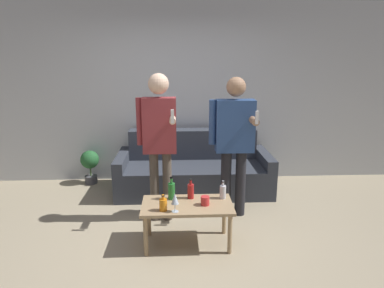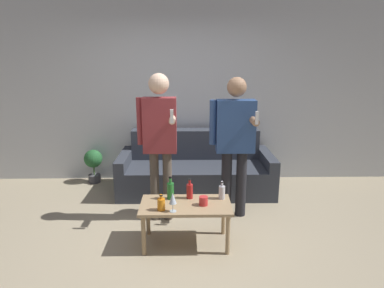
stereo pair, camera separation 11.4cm
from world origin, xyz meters
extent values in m
plane|color=tan|center=(0.00, 0.00, 0.00)|extent=(16.00, 16.00, 0.00)
cube|color=silver|center=(0.00, 2.05, 1.35)|extent=(8.00, 0.06, 2.70)
cube|color=#383D47|center=(0.27, 1.35, 0.20)|extent=(1.90, 0.67, 0.40)
cube|color=#383D47|center=(0.27, 1.81, 0.42)|extent=(1.90, 0.26, 0.84)
cube|color=#383D47|center=(-0.75, 1.48, 0.28)|extent=(0.14, 0.93, 0.56)
cube|color=#383D47|center=(1.29, 1.48, 0.28)|extent=(0.14, 0.93, 0.56)
cube|color=tan|center=(0.12, 0.02, 0.43)|extent=(0.92, 0.50, 0.03)
cylinder|color=tan|center=(-0.29, -0.18, 0.21)|extent=(0.04, 0.04, 0.42)
cylinder|color=tan|center=(0.54, -0.18, 0.21)|extent=(0.04, 0.04, 0.42)
cylinder|color=tan|center=(-0.29, 0.22, 0.21)|extent=(0.04, 0.04, 0.42)
cylinder|color=tan|center=(0.54, 0.22, 0.21)|extent=(0.04, 0.04, 0.42)
cylinder|color=#23752D|center=(-0.04, 0.15, 0.54)|extent=(0.07, 0.07, 0.17)
cylinder|color=#23752D|center=(-0.04, 0.15, 0.66)|extent=(0.03, 0.03, 0.07)
cylinder|color=black|center=(-0.04, 0.15, 0.69)|extent=(0.03, 0.03, 0.01)
cylinder|color=silver|center=(0.50, 0.14, 0.52)|extent=(0.07, 0.07, 0.14)
cylinder|color=silver|center=(0.50, 0.14, 0.62)|extent=(0.03, 0.03, 0.05)
cylinder|color=black|center=(0.50, 0.14, 0.64)|extent=(0.03, 0.03, 0.01)
cylinder|color=orange|center=(-0.11, -0.12, 0.51)|extent=(0.08, 0.08, 0.12)
cylinder|color=orange|center=(-0.11, -0.12, 0.59)|extent=(0.03, 0.03, 0.05)
cylinder|color=black|center=(-0.11, -0.12, 0.61)|extent=(0.03, 0.03, 0.01)
cylinder|color=#B21E1E|center=(0.17, 0.16, 0.53)|extent=(0.07, 0.07, 0.15)
cylinder|color=#B21E1E|center=(0.17, 0.16, 0.63)|extent=(0.03, 0.03, 0.06)
cylinder|color=black|center=(0.17, 0.16, 0.66)|extent=(0.03, 0.03, 0.01)
cylinder|color=silver|center=(0.00, -0.16, 0.45)|extent=(0.07, 0.07, 0.01)
cylinder|color=silver|center=(0.00, -0.16, 0.49)|extent=(0.01, 0.01, 0.08)
cone|color=silver|center=(0.00, -0.16, 0.59)|extent=(0.07, 0.07, 0.11)
cylinder|color=red|center=(0.30, -0.01, 0.49)|extent=(0.09, 0.09, 0.09)
cylinder|color=brown|center=(-0.24, 0.59, 0.42)|extent=(0.11, 0.11, 0.84)
cylinder|color=brown|center=(-0.09, 0.59, 0.42)|extent=(0.11, 0.11, 0.84)
cube|color=#933338|center=(-0.17, 0.59, 1.15)|extent=(0.38, 0.17, 0.63)
sphere|color=beige|center=(-0.17, 0.59, 1.61)|extent=(0.23, 0.23, 0.23)
cylinder|color=#933338|center=(-0.39, 0.59, 1.20)|extent=(0.07, 0.07, 0.53)
cylinder|color=beige|center=(-0.02, 0.45, 1.24)|extent=(0.07, 0.27, 0.07)
cube|color=white|center=(-0.02, 0.29, 1.30)|extent=(0.03, 0.03, 0.14)
cylinder|color=#232328|center=(0.61, 0.68, 0.41)|extent=(0.13, 0.13, 0.81)
cylinder|color=#232328|center=(0.79, 0.68, 0.41)|extent=(0.13, 0.13, 0.81)
cube|color=#2D4C84|center=(0.70, 0.68, 1.12)|extent=(0.45, 0.20, 0.61)
sphere|color=#9E7556|center=(0.70, 0.68, 1.57)|extent=(0.22, 0.22, 0.22)
cylinder|color=#2D4C84|center=(0.44, 0.68, 1.16)|extent=(0.08, 0.08, 0.52)
cylinder|color=#9E7556|center=(0.88, 0.54, 1.21)|extent=(0.08, 0.28, 0.08)
cube|color=white|center=(0.88, 0.37, 1.27)|extent=(0.03, 0.03, 0.14)
cylinder|color=#4C4C51|center=(-1.30, 1.85, 0.06)|extent=(0.19, 0.19, 0.12)
cylinder|color=#476B38|center=(-1.30, 1.85, 0.20)|extent=(0.02, 0.02, 0.17)
sphere|color=#286633|center=(-1.30, 1.85, 0.38)|extent=(0.28, 0.28, 0.28)
camera|label=1|loc=(0.02, -3.19, 1.90)|focal=32.00mm
camera|label=2|loc=(0.13, -3.20, 1.90)|focal=32.00mm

